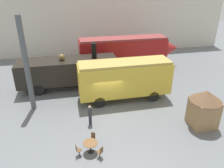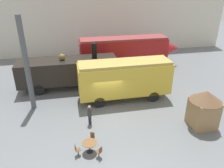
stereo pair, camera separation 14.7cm
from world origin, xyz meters
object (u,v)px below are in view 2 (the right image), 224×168
(passenger_coach_vintage, at_px, (125,78))
(cafe_chair_0, at_px, (100,151))
(streamlined_locomotive, at_px, (129,50))
(steam_locomotive, at_px, (69,70))
(cafe_table_near, at_px, (89,144))
(ticket_kiosk, at_px, (204,107))
(visitor_person, at_px, (90,114))

(passenger_coach_vintage, bearing_deg, cafe_chair_0, -115.78)
(streamlined_locomotive, distance_m, passenger_coach_vintage, 8.29)
(steam_locomotive, relative_size, passenger_coach_vintage, 1.19)
(streamlined_locomotive, height_order, cafe_table_near, streamlined_locomotive)
(streamlined_locomotive, relative_size, steam_locomotive, 1.29)
(passenger_coach_vintage, height_order, ticket_kiosk, passenger_coach_vintage)
(cafe_chair_0, distance_m, ticket_kiosk, 8.50)
(streamlined_locomotive, bearing_deg, cafe_chair_0, -112.19)
(passenger_coach_vintage, bearing_deg, steam_locomotive, 143.69)
(streamlined_locomotive, bearing_deg, steam_locomotive, -151.34)
(passenger_coach_vintage, relative_size, cafe_table_near, 8.78)
(passenger_coach_vintage, distance_m, cafe_chair_0, 8.16)
(visitor_person, bearing_deg, cafe_table_near, -96.86)
(passenger_coach_vintage, xyz_separation_m, cafe_chair_0, (-3.47, -7.19, -1.67))
(visitor_person, xyz_separation_m, ticket_kiosk, (8.42, -1.93, 0.76))
(visitor_person, relative_size, ticket_kiosk, 0.56)
(cafe_table_near, distance_m, ticket_kiosk, 8.93)
(cafe_chair_0, bearing_deg, visitor_person, -38.12)
(streamlined_locomotive, xyz_separation_m, steam_locomotive, (-7.65, -4.18, -0.44))
(steam_locomotive, bearing_deg, visitor_person, -79.47)
(ticket_kiosk, bearing_deg, visitor_person, 167.09)
(cafe_chair_0, xyz_separation_m, ticket_kiosk, (8.23, 1.79, 1.16))
(streamlined_locomotive, relative_size, visitor_person, 7.68)
(streamlined_locomotive, bearing_deg, ticket_kiosk, -81.00)
(cafe_chair_0, bearing_deg, ticket_kiosk, -118.77)
(streamlined_locomotive, height_order, cafe_chair_0, streamlined_locomotive)
(cafe_table_near, height_order, ticket_kiosk, ticket_kiosk)
(passenger_coach_vintage, height_order, cafe_table_near, passenger_coach_vintage)
(passenger_coach_vintage, height_order, cafe_chair_0, passenger_coach_vintage)
(streamlined_locomotive, distance_m, cafe_chair_0, 16.34)
(steam_locomotive, distance_m, cafe_chair_0, 11.05)
(ticket_kiosk, bearing_deg, cafe_table_near, -172.57)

